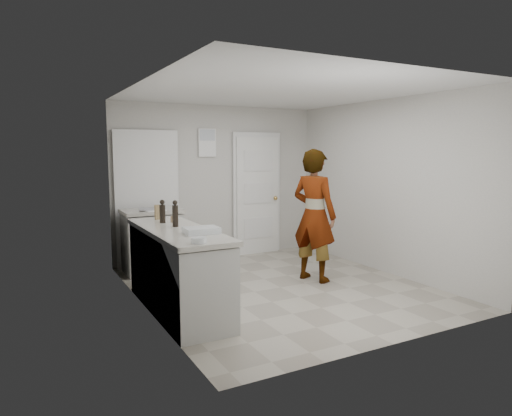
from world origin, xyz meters
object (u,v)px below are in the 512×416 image
person (314,215)px  baking_dish (201,231)px  oil_cruet_a (162,212)px  egg_bowl (199,240)px  oil_cruet_b (175,214)px  spice_jar (173,219)px  cake_mix_box (159,212)px

person → baking_dish: bearing=88.1°
oil_cruet_a → baking_dish: oil_cruet_a is taller
person → oil_cruet_a: bearing=63.6°
oil_cruet_a → person: bearing=-4.7°
egg_bowl → oil_cruet_b: bearing=84.2°
spice_jar → baking_dish: size_ratio=0.20×
baking_dish → egg_bowl: baking_dish is taller
cake_mix_box → spice_jar: bearing=-81.1°
spice_jar → person: bearing=-4.7°
person → cake_mix_box: person is taller
person → spice_jar: size_ratio=24.23×
cake_mix_box → person: bearing=-16.4°
egg_bowl → baking_dish: bearing=65.9°
oil_cruet_a → egg_bowl: (-0.05, -1.31, -0.10)m
person → spice_jar: bearing=63.5°
spice_jar → oil_cruet_b: size_ratio=0.25×
cake_mix_box → egg_bowl: cake_mix_box is taller
cake_mix_box → oil_cruet_a: bearing=-102.7°
person → spice_jar: person is taller
person → cake_mix_box: size_ratio=9.93×
oil_cruet_a → egg_bowl: bearing=-92.2°
cake_mix_box → oil_cruet_b: bearing=-93.4°
cake_mix_box → oil_cruet_b: size_ratio=0.60×
person → oil_cruet_b: 2.02m
spice_jar → oil_cruet_a: oil_cruet_a is taller
person → egg_bowl: bearing=96.7°
person → baking_dish: size_ratio=4.94×
spice_jar → oil_cruet_a: (-0.12, 0.01, 0.09)m
oil_cruet_b → baking_dish: bearing=-78.8°
cake_mix_box → baking_dish: (0.10, -1.16, -0.06)m
person → oil_cruet_a: 2.07m
oil_cruet_a → baking_dish: 0.87m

